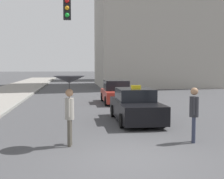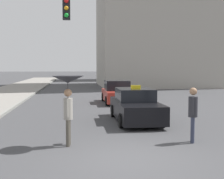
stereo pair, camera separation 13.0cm
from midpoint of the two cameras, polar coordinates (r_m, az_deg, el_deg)
The scene contains 7 objects.
ground_plane at distance 8.68m, azimuth 2.97°, elevation -12.56°, with size 300.00×300.00×0.00m, color #424244.
taxi at distance 14.30m, azimuth 4.56°, elevation -3.09°, with size 1.91×4.61×1.66m.
sedan_red at distance 21.45m, azimuth 1.13°, elevation -0.62°, with size 1.91×4.30×1.55m.
pedestrian_with_umbrella at distance 9.83m, azimuth -7.70°, elevation -0.07°, with size 1.01×1.01×2.22m.
pedestrian_man at distance 10.61m, azimuth 14.92°, elevation -3.62°, with size 0.39×0.44×1.82m.
traffic_light at distance 12.14m, azimuth -18.06°, elevation 9.90°, with size 3.89×0.38×5.34m.
building_tower_far at distance 65.04m, azimuth 13.95°, elevation 14.40°, with size 13.11×9.37×28.25m.
Camera 2 is at (-1.35, -8.20, 2.51)m, focal length 50.00 mm.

